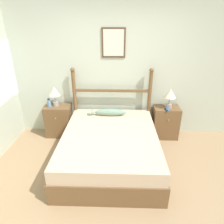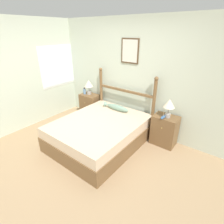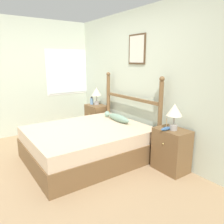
{
  "view_description": "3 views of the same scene",
  "coord_description": "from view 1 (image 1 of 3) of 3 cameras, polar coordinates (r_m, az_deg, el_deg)",
  "views": [
    {
      "loc": [
        -0.02,
        -2.16,
        2.23
      ],
      "look_at": [
        -0.12,
        1.03,
        0.75
      ],
      "focal_mm": 32.0,
      "sensor_mm": 36.0,
      "label": 1
    },
    {
      "loc": [
        2.02,
        -1.72,
        2.26
      ],
      "look_at": [
        -0.09,
        1.02,
        0.63
      ],
      "focal_mm": 28.0,
      "sensor_mm": 36.0,
      "label": 2
    },
    {
      "loc": [
        2.97,
        -1.02,
        1.66
      ],
      "look_at": [
        -0.1,
        1.13,
        0.76
      ],
      "focal_mm": 35.0,
      "sensor_mm": 36.0,
      "label": 3
    }
  ],
  "objects": [
    {
      "name": "ground_plane",
      "position": [
        3.1,
        1.73,
        -21.09
      ],
      "size": [
        16.0,
        16.0,
        0.0
      ],
      "primitive_type": "plane",
      "color": "#9E7F5B"
    },
    {
      "name": "table_lamp_left",
      "position": [
        4.1,
        -16.14,
        5.37
      ],
      "size": [
        0.23,
        0.23,
        0.39
      ],
      "color": "gray",
      "rests_on": "nightstand_left"
    },
    {
      "name": "nightstand_right",
      "position": [
        4.23,
        14.98,
        -2.82
      ],
      "size": [
        0.51,
        0.38,
        0.66
      ],
      "color": "brown",
      "rests_on": "ground_plane"
    },
    {
      "name": "headboard",
      "position": [
        4.03,
        -0.04,
        3.58
      ],
      "size": [
        1.58,
        0.09,
        1.41
      ],
      "color": "brown",
      "rests_on": "ground_plane"
    },
    {
      "name": "nightstand_left",
      "position": [
        4.29,
        -14.92,
        -2.38
      ],
      "size": [
        0.51,
        0.38,
        0.66
      ],
      "color": "brown",
      "rests_on": "ground_plane"
    },
    {
      "name": "wall_back",
      "position": [
        4.01,
        2.07,
        11.05
      ],
      "size": [
        6.4,
        0.08,
        2.55
      ],
      "color": "beige",
      "rests_on": "ground_plane"
    },
    {
      "name": "table_lamp_right",
      "position": [
        3.99,
        16.29,
        4.82
      ],
      "size": [
        0.23,
        0.23,
        0.39
      ],
      "color": "gray",
      "rests_on": "nightstand_right"
    },
    {
      "name": "model_boat",
      "position": [
        3.97,
        15.5,
        0.97
      ],
      "size": [
        0.06,
        0.2,
        0.19
      ],
      "color": "#335684",
      "rests_on": "nightstand_right"
    },
    {
      "name": "bed",
      "position": [
        3.43,
        -0.56,
        -10.01
      ],
      "size": [
        1.57,
        1.94,
        0.54
      ],
      "color": "brown",
      "rests_on": "ground_plane"
    },
    {
      "name": "bottle",
      "position": [
        4.14,
        -17.55,
        2.49
      ],
      "size": [
        0.07,
        0.07,
        0.19
      ],
      "color": "#668CB2",
      "rests_on": "nightstand_left"
    },
    {
      "name": "fish_pillow",
      "position": [
        3.84,
        -0.98,
        -0.08
      ],
      "size": [
        0.68,
        0.13,
        0.14
      ],
      "color": "gray",
      "rests_on": "bed"
    }
  ]
}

